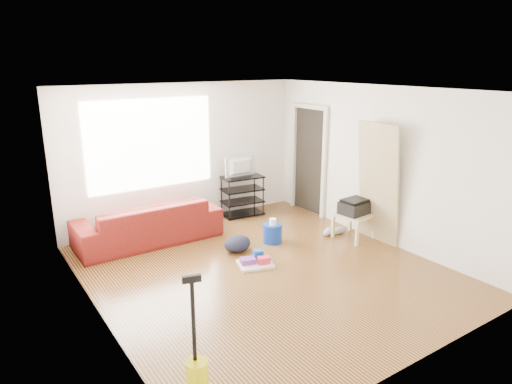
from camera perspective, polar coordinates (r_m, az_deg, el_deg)
room at (r=6.26m, az=0.81°, el=1.25°), size 4.51×5.01×2.51m
sofa at (r=7.74m, az=-13.17°, el=-6.01°), size 2.31×0.90×0.67m
tv_stand at (r=8.67m, az=-1.72°, el=-0.43°), size 0.81×0.53×0.76m
tv at (r=8.52m, az=-1.75°, el=3.18°), size 0.65×0.09×0.37m
side_table at (r=7.72m, az=12.17°, el=-3.12°), size 0.60×0.60×0.43m
printer at (r=7.67m, az=12.25°, el=-1.78°), size 0.50×0.40×0.25m
bucket at (r=7.51m, az=2.06°, el=-6.26°), size 0.34×0.34×0.31m
toilet_paper at (r=7.40m, az=2.11°, el=-4.88°), size 0.11×0.11×0.10m
cleaning_tray at (r=6.69m, az=-0.05°, el=-8.67°), size 0.57×0.51×0.17m
backpack at (r=7.18m, az=-2.33°, el=-7.37°), size 0.51×0.44×0.25m
sneakers at (r=7.91m, az=9.62°, el=-4.85°), size 0.51×0.26×0.12m
door_panel at (r=7.79m, az=14.52°, el=-5.96°), size 0.24×0.78×1.95m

